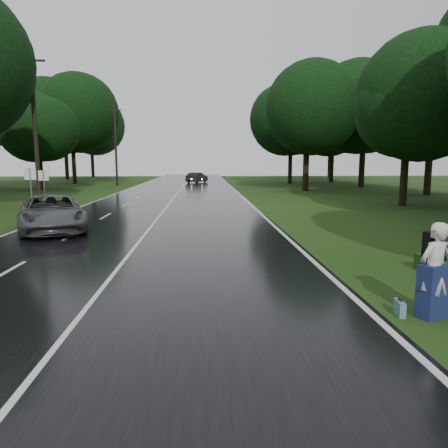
# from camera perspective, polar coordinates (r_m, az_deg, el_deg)

# --- Properties ---
(ground) EXTENTS (160.00, 160.00, 0.00)m
(ground) POSITION_cam_1_polar(r_m,az_deg,el_deg) (10.22, -16.81, -9.30)
(ground) COLOR #223E12
(ground) RESTS_ON ground
(road) EXTENTS (12.00, 140.00, 0.04)m
(road) POSITION_cam_1_polar(r_m,az_deg,el_deg) (29.69, -7.59, 2.57)
(road) COLOR black
(road) RESTS_ON ground
(lane_center) EXTENTS (0.12, 140.00, 0.01)m
(lane_center) POSITION_cam_1_polar(r_m,az_deg,el_deg) (29.69, -7.60, 2.62)
(lane_center) COLOR silver
(lane_center) RESTS_ON road
(grey_car) EXTENTS (4.47, 6.26, 1.58)m
(grey_car) POSITION_cam_1_polar(r_m,az_deg,el_deg) (19.81, -22.40, 1.41)
(grey_car) COLOR #4E5153
(grey_car) RESTS_ON road
(far_car) EXTENTS (3.23, 4.66, 1.46)m
(far_car) POSITION_cam_1_polar(r_m,az_deg,el_deg) (60.57, -3.70, 6.34)
(far_car) COLOR black
(far_car) RESTS_ON road
(hitchhiker) EXTENTS (0.82, 0.80, 1.91)m
(hitchhiker) POSITION_cam_1_polar(r_m,az_deg,el_deg) (9.20, 26.67, -6.08)
(hitchhiker) COLOR silver
(hitchhiker) RESTS_ON ground
(suitcase) EXTENTS (0.18, 0.44, 0.30)m
(suitcase) POSITION_cam_1_polar(r_m,az_deg,el_deg) (9.25, 22.85, -10.53)
(suitcase) COLOR teal
(suitcase) RESTS_ON ground
(utility_pole_mid) EXTENTS (1.80, 0.28, 10.50)m
(utility_pole_mid) POSITION_cam_1_polar(r_m,az_deg,el_deg) (30.67, -23.78, 2.07)
(utility_pole_mid) COLOR black
(utility_pole_mid) RESTS_ON ground
(utility_pole_far) EXTENTS (1.80, 0.28, 10.46)m
(utility_pole_far) POSITION_cam_1_polar(r_m,az_deg,el_deg) (55.24, -14.36, 5.09)
(utility_pole_far) COLOR black
(utility_pole_far) RESTS_ON ground
(road_sign_a) EXTENTS (0.65, 0.10, 2.70)m
(road_sign_a) POSITION_cam_1_polar(r_m,az_deg,el_deg) (26.03, -24.61, 0.99)
(road_sign_a) COLOR white
(road_sign_a) RESTS_ON ground
(road_sign_b) EXTENTS (0.61, 0.10, 2.52)m
(road_sign_b) POSITION_cam_1_polar(r_m,az_deg,el_deg) (27.82, -23.15, 1.52)
(road_sign_b) COLOR white
(road_sign_b) RESTS_ON ground
(tree_left_e) EXTENTS (7.41, 7.41, 11.59)m
(tree_left_e) POSITION_cam_1_polar(r_m,az_deg,el_deg) (49.20, -23.68, 4.25)
(tree_left_e) COLOR black
(tree_left_e) RESTS_ON ground
(tree_left_f) EXTENTS (10.67, 10.67, 16.66)m
(tree_left_f) POSITION_cam_1_polar(r_m,az_deg,el_deg) (61.92, -19.67, 5.20)
(tree_left_f) COLOR black
(tree_left_f) RESTS_ON ground
(tree_right_d) EXTENTS (7.83, 7.83, 12.23)m
(tree_right_d) POSITION_cam_1_polar(r_m,az_deg,el_deg) (31.64, 23.14, 2.29)
(tree_right_d) COLOR black
(tree_right_d) RESTS_ON ground
(tree_right_e) EXTENTS (9.30, 9.30, 14.53)m
(tree_right_e) POSITION_cam_1_polar(r_m,az_deg,el_deg) (45.01, 11.02, 4.47)
(tree_right_e) COLOR black
(tree_right_e) RESTS_ON ground
(tree_right_f) EXTENTS (9.68, 9.68, 15.13)m
(tree_right_f) POSITION_cam_1_polar(r_m,az_deg,el_deg) (59.24, 8.95, 5.46)
(tree_right_f) COLOR black
(tree_right_f) RESTS_ON ground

